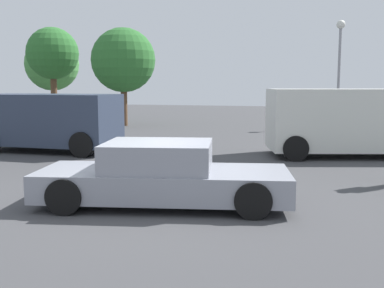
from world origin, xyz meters
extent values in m
plane|color=#424244|center=(0.00, 0.00, 0.00)|extent=(80.00, 80.00, 0.00)
cube|color=gray|center=(0.28, 0.00, 0.41)|extent=(4.88, 2.55, 0.51)
cube|color=gray|center=(0.18, -0.02, 0.93)|extent=(2.21, 1.91, 0.52)
cube|color=slate|center=(1.09, 0.16, 0.93)|extent=(0.33, 1.44, 0.44)
cube|color=slate|center=(-0.73, -0.19, 0.93)|extent=(0.33, 1.44, 0.44)
cylinder|color=black|center=(1.73, 1.10, 0.32)|extent=(0.67, 0.33, 0.64)
cylinder|color=black|center=(2.03, -0.49, 0.32)|extent=(0.67, 0.33, 0.64)
cylinder|color=black|center=(-1.46, 0.50, 0.32)|extent=(0.67, 0.33, 0.64)
cylinder|color=black|center=(-1.16, -1.09, 0.32)|extent=(0.67, 0.33, 0.64)
ellipsoid|color=white|center=(1.86, 2.26, 0.28)|extent=(0.41, 0.35, 0.24)
sphere|color=white|center=(1.65, 2.33, 0.35)|extent=(0.19, 0.19, 0.19)
sphere|color=white|center=(1.58, 2.36, 0.34)|extent=(0.09, 0.09, 0.09)
cylinder|color=white|center=(1.73, 2.23, 0.09)|extent=(0.06, 0.06, 0.18)
cylinder|color=white|center=(1.78, 2.36, 0.09)|extent=(0.06, 0.06, 0.18)
cylinder|color=white|center=(1.94, 2.16, 0.09)|extent=(0.06, 0.06, 0.18)
cylinder|color=white|center=(1.99, 2.28, 0.09)|extent=(0.06, 0.06, 0.18)
sphere|color=white|center=(2.06, 2.18, 0.32)|extent=(0.11, 0.11, 0.11)
cube|color=silver|center=(4.15, 7.17, 1.16)|extent=(5.63, 3.34, 1.89)
cylinder|color=black|center=(1.93, 7.61, 0.38)|extent=(0.80, 0.43, 0.76)
cylinder|color=black|center=(2.43, 5.70, 0.38)|extent=(0.80, 0.43, 0.76)
cube|color=#2D384C|center=(-5.66, 5.57, 1.08)|extent=(4.57, 1.94, 1.69)
cylinder|color=black|center=(-7.35, 6.49, 0.40)|extent=(0.80, 0.25, 0.80)
cylinder|color=black|center=(-3.97, 4.65, 0.40)|extent=(0.80, 0.25, 0.80)
cylinder|color=black|center=(-3.97, 6.50, 0.40)|extent=(0.80, 0.25, 0.80)
cylinder|color=gray|center=(4.01, 17.04, 2.57)|extent=(0.14, 0.14, 5.14)
sphere|color=silver|center=(4.01, 17.04, 5.27)|extent=(0.44, 0.44, 0.44)
cylinder|color=brown|center=(-7.18, 15.19, 1.13)|extent=(0.35, 0.35, 2.25)
sphere|color=#2D6B2D|center=(-7.18, 15.19, 3.55)|extent=(3.46, 3.46, 3.46)
cylinder|color=brown|center=(-15.87, 22.08, 1.14)|extent=(0.33, 0.33, 2.28)
sphere|color=#478C42|center=(-15.87, 22.08, 3.74)|extent=(3.89, 3.89, 3.89)
cylinder|color=brown|center=(-12.69, 17.13, 1.47)|extent=(0.38, 0.38, 2.95)
sphere|color=#2D6B2D|center=(-12.69, 17.13, 4.13)|extent=(3.15, 3.15, 3.15)
camera|label=1|loc=(3.02, -7.98, 2.25)|focal=42.89mm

